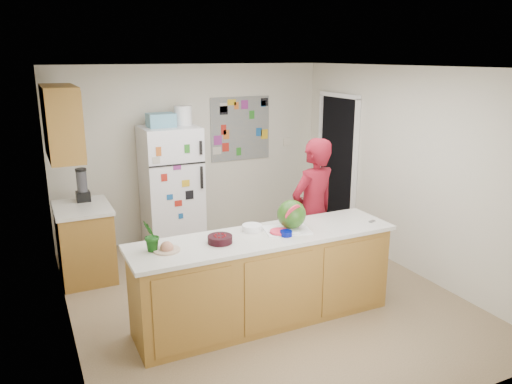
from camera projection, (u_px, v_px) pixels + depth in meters
name	position (u px, v px, depth m)	size (l,w,h in m)	color
floor	(260.00, 296.00, 5.63)	(4.00, 4.50, 0.02)	brown
wall_back	(193.00, 152.00, 7.27)	(4.00, 0.02, 2.50)	beige
wall_left	(59.00, 213.00, 4.47)	(0.02, 4.50, 2.50)	beige
wall_right	(407.00, 170.00, 6.13)	(0.02, 4.50, 2.50)	beige
ceiling	(261.00, 66.00, 4.96)	(4.00, 4.50, 0.02)	white
doorway	(338.00, 166.00, 7.45)	(0.03, 0.85, 2.04)	black
peninsula_base	(265.00, 280.00, 5.00)	(2.60, 0.62, 0.88)	brown
peninsula_top	(265.00, 237.00, 4.87)	(2.68, 0.70, 0.04)	silver
side_counter_base	(85.00, 244.00, 5.99)	(0.60, 0.80, 0.86)	brown
side_counter_top	(82.00, 208.00, 5.87)	(0.64, 0.84, 0.04)	silver
upper_cabinets	(61.00, 122.00, 5.50)	(0.35, 1.00, 0.80)	brown
refrigerator	(171.00, 188.00, 6.85)	(0.75, 0.70, 1.70)	silver
fridge_top_bin	(161.00, 120.00, 6.56)	(0.35, 0.28, 0.18)	#5999B2
photo_collage	(240.00, 129.00, 7.48)	(0.95, 0.01, 0.95)	slate
person	(313.00, 213.00, 5.73)	(0.63, 0.42, 1.74)	maroon
blender_appliance	(82.00, 186.00, 6.02)	(0.12, 0.12, 0.38)	black
cutting_board	(287.00, 230.00, 4.99)	(0.45, 0.33, 0.01)	white
watermelon	(291.00, 214.00, 4.99)	(0.29, 0.29, 0.29)	#266217
watermelon_slice	(279.00, 231.00, 4.90)	(0.19, 0.19, 0.02)	#BD1D43
cherry_bowl	(220.00, 239.00, 4.66)	(0.23, 0.23, 0.07)	black
white_bowl	(252.00, 228.00, 4.98)	(0.20, 0.20, 0.06)	silver
cobalt_bowl	(286.00, 233.00, 4.84)	(0.12, 0.12, 0.05)	#010865
plate	(167.00, 250.00, 4.47)	(0.24, 0.24, 0.02)	beige
paper_towel	(290.00, 231.00, 4.95)	(0.19, 0.17, 0.02)	silver
keys	(372.00, 221.00, 5.25)	(0.08, 0.04, 0.01)	slate
potted_plant	(151.00, 236.00, 4.42)	(0.16, 0.13, 0.30)	#0C4311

